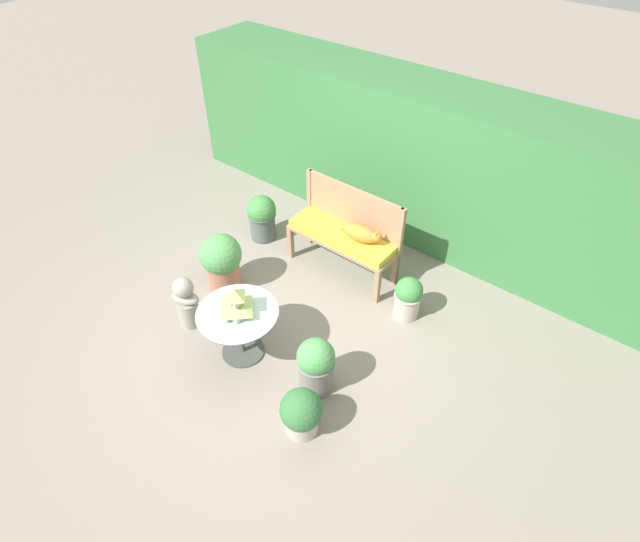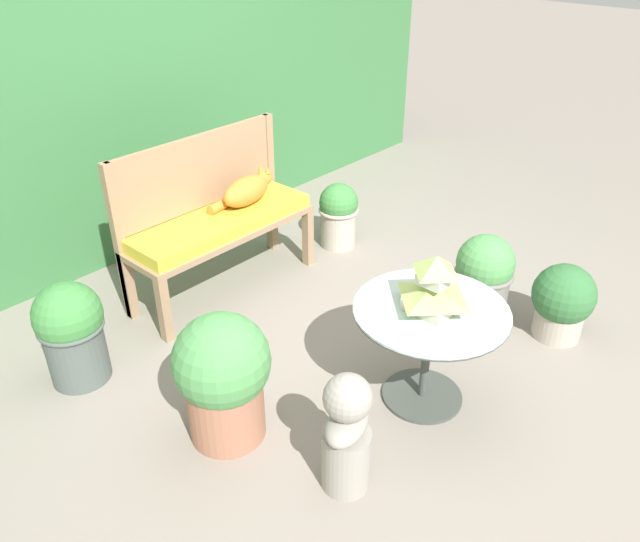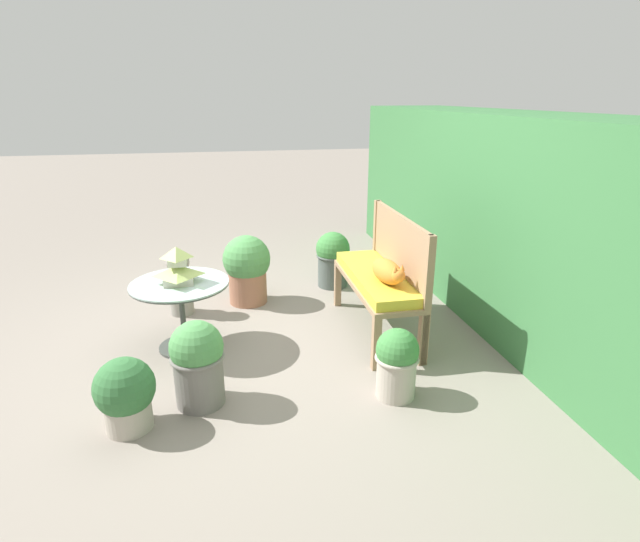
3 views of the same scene
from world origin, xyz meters
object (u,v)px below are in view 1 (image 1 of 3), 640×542
object	(u,v)px
garden_bust	(186,302)
potted_plant_bench_right	(262,217)
potted_plant_bench_left	(222,260)
potted_plant_table_near	(301,413)
potted_plant_table_far	(316,365)
potted_plant_hedge_corner	(408,297)
garden_bench	(342,239)
pagoda_birdhouse	(236,303)
patio_table	(239,321)
cat	(361,234)

from	to	relation	value
garden_bust	potted_plant_bench_right	world-z (taller)	garden_bust
garden_bust	potted_plant_bench_left	world-z (taller)	potted_plant_bench_left
potted_plant_table_near	potted_plant_table_far	size ratio (longest dim) A/B	0.80
garden_bust	potted_plant_table_near	distance (m)	1.73
potted_plant_hedge_corner	potted_plant_table_far	xyz separation A→B (m)	(-0.18, -1.31, 0.05)
garden_bench	garden_bust	xyz separation A→B (m)	(-0.73, -1.67, -0.15)
potted_plant_table_far	potted_plant_table_near	bearing A→B (deg)	-66.35
garden_bust	potted_plant_hedge_corner	size ratio (longest dim) A/B	1.24
potted_plant_table_near	potted_plant_hedge_corner	bearing A→B (deg)	90.22
pagoda_birdhouse	potted_plant_table_near	world-z (taller)	pagoda_birdhouse
garden_bench	potted_plant_table_far	distance (m)	1.67
pagoda_birdhouse	potted_plant_bench_left	world-z (taller)	pagoda_birdhouse
potted_plant_hedge_corner	pagoda_birdhouse	bearing A→B (deg)	-124.64
patio_table	potted_plant_table_far	size ratio (longest dim) A/B	1.30
cat	potted_plant_bench_left	size ratio (longest dim) A/B	0.77
potted_plant_hedge_corner	potted_plant_table_near	world-z (taller)	potted_plant_hedge_corner
potted_plant_bench_right	cat	bearing A→B (deg)	5.29
potted_plant_bench_left	potted_plant_table_far	world-z (taller)	potted_plant_bench_left
garden_bust	potted_plant_table_far	world-z (taller)	garden_bust
garden_bench	patio_table	bearing A→B (deg)	-90.67
potted_plant_hedge_corner	potted_plant_bench_right	bearing A→B (deg)	178.85
pagoda_birdhouse	potted_plant_bench_left	xyz separation A→B (m)	(-0.86, 0.57, -0.33)
garden_bench	garden_bust	world-z (taller)	garden_bust
cat	garden_bench	bearing A→B (deg)	175.89
garden_bench	potted_plant_hedge_corner	xyz separation A→B (m)	(0.98, -0.16, -0.20)
potted_plant_bench_right	potted_plant_hedge_corner	bearing A→B (deg)	-1.15
patio_table	pagoda_birdhouse	xyz separation A→B (m)	(0.00, 0.00, 0.24)
garden_bench	potted_plant_bench_right	distance (m)	1.16
patio_table	potted_plant_table_far	distance (m)	0.84
cat	potted_plant_hedge_corner	xyz separation A→B (m)	(0.74, -0.17, -0.38)
potted_plant_hedge_corner	patio_table	bearing A→B (deg)	-124.64
garden_bench	potted_plant_bench_right	size ratio (longest dim) A/B	2.17
patio_table	cat	bearing A→B (deg)	80.84
garden_bench	pagoda_birdhouse	size ratio (longest dim) A/B	4.32
potted_plant_table_near	potted_plant_bench_left	bearing A→B (deg)	155.31
pagoda_birdhouse	potted_plant_hedge_corner	distance (m)	1.81
cat	potted_plant_table_near	xyz separation A→B (m)	(0.75, -1.91, -0.39)
cat	potted_plant_table_far	world-z (taller)	cat
cat	potted_plant_hedge_corner	size ratio (longest dim) A/B	1.05
garden_bust	garden_bench	bearing A→B (deg)	46.27
potted_plant_hedge_corner	potted_plant_bench_right	world-z (taller)	potted_plant_bench_right
patio_table	pagoda_birdhouse	world-z (taller)	pagoda_birdhouse
cat	potted_plant_table_far	size ratio (longest dim) A/B	0.88
potted_plant_table_far	potted_plant_bench_right	world-z (taller)	potted_plant_bench_right
patio_table	potted_plant_bench_left	distance (m)	1.03
potted_plant_hedge_corner	potted_plant_table_near	distance (m)	1.73
garden_bust	potted_plant_hedge_corner	world-z (taller)	garden_bust
patio_table	potted_plant_table_far	xyz separation A→B (m)	(0.82, 0.14, -0.14)
potted_plant_hedge_corner	potted_plant_table_near	size ratio (longest dim) A/B	1.05
potted_plant_table_far	patio_table	bearing A→B (deg)	-170.20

